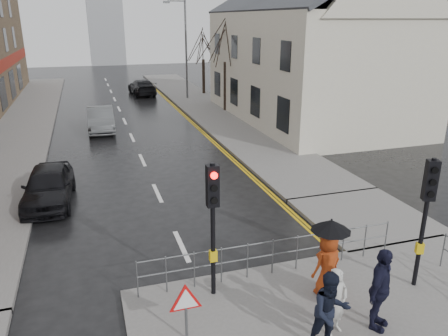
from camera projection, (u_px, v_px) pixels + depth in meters
ground at (208, 304)px, 10.64m from camera, size 120.00×120.00×0.00m
left_pavement at (24, 120)px, 29.49m from camera, size 4.00×44.00×0.14m
right_pavement at (202, 104)px, 35.02m from camera, size 4.00×40.00×0.14m
pavement_bridge_right at (364, 216)px, 15.18m from camera, size 4.00×4.20×0.14m
building_right_cream at (309, 48)px, 28.75m from camera, size 9.00×16.40×10.10m
church_tower at (103, 1)px, 64.05m from camera, size 5.00×5.00×18.00m
traffic_signal_near_left at (213, 208)px, 10.08m from camera, size 0.28×0.27×3.40m
traffic_signal_near_right at (427, 201)px, 10.43m from camera, size 0.34×0.33×3.40m
guard_railing_front at (273, 249)px, 11.46m from camera, size 7.14×0.04×1.00m
warning_sign at (186, 303)px, 8.98m from camera, size 0.80×0.07×1.35m
street_lamp at (184, 43)px, 36.02m from camera, size 1.83×0.25×8.00m
tree_near at (225, 40)px, 30.95m from camera, size 2.40×2.40×6.58m
tree_far at (203, 45)px, 38.54m from camera, size 2.40×2.40×5.64m
pedestrian_a at (336, 302)px, 9.24m from camera, size 0.65×0.53×1.54m
pedestrian_b at (330, 312)px, 8.75m from camera, size 0.90×0.73×1.76m
pedestrian_with_umbrella at (329, 254)px, 10.45m from camera, size 0.96×0.96×2.01m
pedestrian_d at (380, 290)px, 9.34m from camera, size 1.17×1.05×1.91m
car_parked at (48, 186)px, 16.22m from camera, size 1.92×4.26×1.42m
car_mid at (101, 119)px, 26.83m from camera, size 1.62×4.44×1.45m
car_far at (142, 87)px, 39.72m from camera, size 2.25×4.90×1.39m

